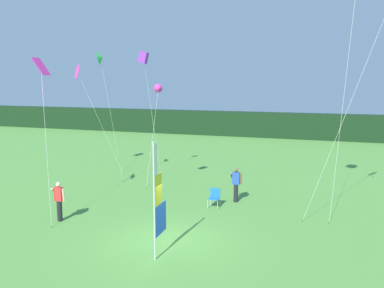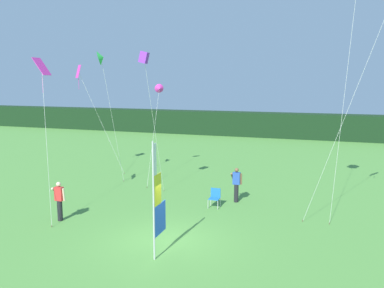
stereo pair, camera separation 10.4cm
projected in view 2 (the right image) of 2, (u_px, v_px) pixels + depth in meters
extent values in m
plane|color=#518E3D|center=(164.00, 243.00, 14.83)|extent=(120.00, 120.00, 0.00)
cube|color=black|center=(271.00, 125.00, 42.50)|extent=(80.00, 2.40, 2.57)
cylinder|color=#B7B7BC|center=(154.00, 202.00, 13.15)|extent=(0.06, 0.06, 4.05)
cube|color=blue|center=(160.00, 219.00, 13.75)|extent=(0.02, 0.97, 1.08)
cube|color=yellow|center=(157.00, 190.00, 13.41)|extent=(0.02, 0.60, 1.08)
cube|color=white|center=(155.00, 159.00, 13.07)|extent=(0.02, 0.23, 1.08)
cylinder|color=black|center=(236.00, 193.00, 19.77)|extent=(0.22, 0.22, 0.91)
cube|color=#284CA8|center=(237.00, 178.00, 19.65)|extent=(0.36, 0.20, 0.61)
sphere|color=brown|center=(237.00, 170.00, 19.58)|extent=(0.20, 0.20, 0.20)
cylinder|color=brown|center=(232.00, 176.00, 19.77)|extent=(0.09, 0.48, 0.42)
cylinder|color=brown|center=(241.00, 179.00, 19.59)|extent=(0.09, 0.14, 0.56)
cylinder|color=black|center=(60.00, 211.00, 17.14)|extent=(0.22, 0.22, 0.90)
cube|color=red|center=(59.00, 194.00, 17.02)|extent=(0.36, 0.20, 0.60)
sphere|color=beige|center=(58.00, 184.00, 16.95)|extent=(0.20, 0.20, 0.20)
cylinder|color=beige|center=(55.00, 191.00, 17.14)|extent=(0.09, 0.48, 0.42)
cylinder|color=beige|center=(64.00, 195.00, 16.96)|extent=(0.09, 0.14, 0.56)
cylinder|color=#BCBCC1|center=(208.00, 204.00, 18.80)|extent=(0.03, 0.03, 0.42)
cylinder|color=#BCBCC1|center=(218.00, 205.00, 18.65)|extent=(0.03, 0.03, 0.42)
cylinder|color=#BCBCC1|center=(211.00, 201.00, 19.25)|extent=(0.03, 0.03, 0.42)
cylinder|color=#BCBCC1|center=(220.00, 202.00, 19.10)|extent=(0.03, 0.03, 0.42)
cube|color=#1E66B2|center=(214.00, 199.00, 18.91)|extent=(0.48, 0.48, 0.03)
cube|color=#1E66B2|center=(216.00, 193.00, 19.10)|extent=(0.48, 0.03, 0.44)
cylinder|color=brown|center=(124.00, 173.00, 25.76)|extent=(0.03, 0.03, 0.08)
cylinder|color=silver|center=(102.00, 123.00, 25.39)|extent=(2.74, 0.64, 6.56)
cube|color=#DB33A8|center=(78.00, 71.00, 25.00)|extent=(0.62, 0.58, 0.82)
cylinder|color=#DB33A8|center=(79.00, 84.00, 25.13)|extent=(0.02, 0.02, 0.70)
cylinder|color=brown|center=(147.00, 187.00, 22.38)|extent=(0.03, 0.03, 0.08)
cylinder|color=silver|center=(154.00, 135.00, 23.92)|extent=(0.85, 3.92, 5.49)
cone|color=#DB33A8|center=(159.00, 89.00, 25.45)|extent=(0.63, 0.55, 0.59)
cylinder|color=brown|center=(52.00, 226.00, 16.42)|extent=(0.03, 0.03, 0.08)
cylinder|color=silver|center=(47.00, 144.00, 16.98)|extent=(1.51, 1.82, 6.61)
cube|color=#DB33A8|center=(42.00, 66.00, 17.53)|extent=(0.62, 0.72, 0.77)
cylinder|color=#DB33A8|center=(43.00, 85.00, 17.66)|extent=(0.02, 0.02, 0.70)
cylinder|color=brown|center=(329.00, 224.00, 16.74)|extent=(0.03, 0.03, 0.08)
cylinder|color=silver|center=(344.00, 101.00, 16.45)|extent=(0.62, 1.33, 10.31)
cylinder|color=brown|center=(303.00, 221.00, 17.06)|extent=(0.03, 0.03, 0.08)
cylinder|color=silver|center=(346.00, 116.00, 16.15)|extent=(2.96, 0.61, 9.17)
cylinder|color=brown|center=(164.00, 190.00, 21.79)|extent=(0.03, 0.03, 0.08)
cylinder|color=silver|center=(154.00, 128.00, 20.60)|extent=(0.37, 1.49, 7.11)
cube|color=purple|center=(144.00, 57.00, 19.40)|extent=(0.51, 0.40, 0.62)
cylinder|color=brown|center=(124.00, 181.00, 23.82)|extent=(0.03, 0.03, 0.08)
cylinder|color=silver|center=(113.00, 122.00, 22.85)|extent=(0.63, 1.07, 7.24)
cone|color=green|center=(101.00, 58.00, 21.88)|extent=(0.74, 0.88, 0.80)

